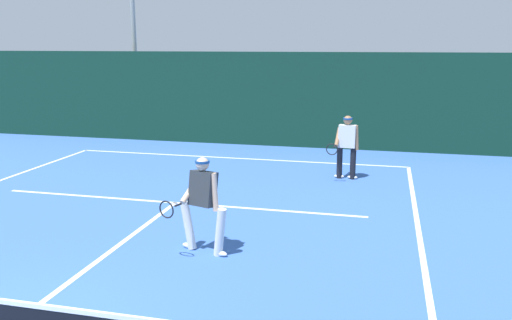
{
  "coord_description": "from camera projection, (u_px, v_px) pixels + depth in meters",
  "views": [
    {
      "loc": [
        4.4,
        -4.08,
        3.44
      ],
      "look_at": [
        1.76,
        6.67,
        1.0
      ],
      "focal_mm": 37.21,
      "sensor_mm": 36.0,
      "label": 1
    }
  ],
  "objects": [
    {
      "name": "court_line_baseline_far",
      "position": [
        235.0,
        158.0,
        16.23
      ],
      "size": [
        10.24,
        0.1,
        0.01
      ],
      "primitive_type": "cube",
      "color": "white",
      "rests_on": "ground_plane"
    },
    {
      "name": "court_line_service",
      "position": [
        175.0,
        203.0,
        11.69
      ],
      "size": [
        8.35,
        0.1,
        0.01
      ],
      "primitive_type": "cube",
      "color": "white",
      "rests_on": "ground_plane"
    },
    {
      "name": "court_line_centre",
      "position": [
        101.0,
        258.0,
        8.66
      ],
      "size": [
        0.1,
        6.4,
        0.01
      ],
      "primitive_type": "cube",
      "color": "white",
      "rests_on": "ground_plane"
    },
    {
      "name": "player_near",
      "position": [
        203.0,
        201.0,
        8.74
      ],
      "size": [
        1.05,
        0.89,
        1.64
      ],
      "rotation": [
        0.0,
        0.0,
        2.84
      ],
      "color": "silver",
      "rests_on": "ground_plane"
    },
    {
      "name": "player_far",
      "position": [
        347.0,
        144.0,
        13.6
      ],
      "size": [
        0.78,
        0.89,
        1.64
      ],
      "rotation": [
        0.0,
        0.0,
        3.07
      ],
      "color": "black",
      "rests_on": "ground_plane"
    },
    {
      "name": "back_fence_windscreen",
      "position": [
        253.0,
        99.0,
        18.06
      ],
      "size": [
        21.92,
        0.12,
        3.17
      ],
      "primitive_type": "cube",
      "color": "#103426",
      "rests_on": "ground_plane"
    },
    {
      "name": "light_pole",
      "position": [
        132.0,
        3.0,
        20.4
      ],
      "size": [
        0.55,
        0.44,
        8.21
      ],
      "color": "#9EA39E",
      "rests_on": "ground_plane"
    }
  ]
}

